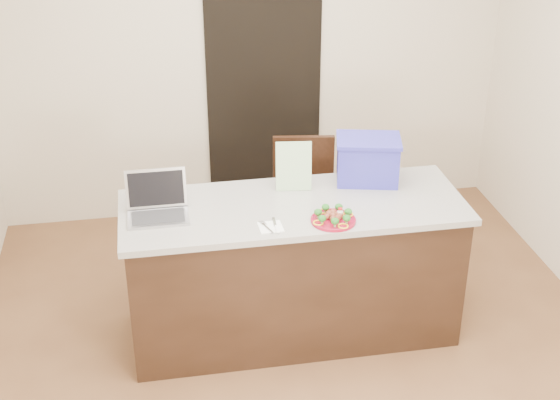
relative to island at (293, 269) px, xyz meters
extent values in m
plane|color=brown|center=(0.00, -0.25, -0.46)|extent=(4.00, 4.00, 0.00)
plane|color=beige|center=(0.00, 1.75, 0.89)|extent=(4.00, 0.00, 4.00)
cube|color=black|center=(0.10, 1.73, 0.54)|extent=(0.90, 0.02, 2.00)
cube|color=black|center=(0.00, 0.00, -0.02)|extent=(2.00, 0.70, 0.88)
cube|color=beige|center=(0.00, 0.00, 0.44)|extent=(2.06, 0.76, 0.04)
cylinder|color=maroon|center=(0.18, -0.24, 0.47)|extent=(0.26, 0.26, 0.02)
torus|color=maroon|center=(0.18, -0.24, 0.47)|extent=(0.26, 0.26, 0.01)
sphere|color=brown|center=(0.18, -0.24, 0.49)|extent=(0.04, 0.04, 0.04)
sphere|color=brown|center=(0.18, -0.28, 0.49)|extent=(0.04, 0.04, 0.04)
sphere|color=brown|center=(0.20, -0.27, 0.49)|extent=(0.04, 0.04, 0.04)
sphere|color=brown|center=(0.22, -0.25, 0.49)|extent=(0.04, 0.04, 0.04)
sphere|color=brown|center=(0.21, -0.23, 0.49)|extent=(0.04, 0.04, 0.04)
sphere|color=brown|center=(0.19, -0.21, 0.49)|extent=(0.04, 0.04, 0.04)
sphere|color=brown|center=(0.16, -0.22, 0.49)|extent=(0.04, 0.04, 0.04)
sphere|color=brown|center=(0.15, -0.24, 0.49)|extent=(0.04, 0.04, 0.04)
ellipsoid|color=#175015|center=(0.16, -0.16, 0.51)|extent=(0.05, 0.05, 0.04)
ellipsoid|color=#175015|center=(0.10, -0.21, 0.51)|extent=(0.05, 0.05, 0.04)
ellipsoid|color=#175015|center=(0.11, -0.29, 0.51)|extent=(0.05, 0.05, 0.04)
ellipsoid|color=#175015|center=(0.17, -0.33, 0.51)|extent=(0.05, 0.05, 0.04)
ellipsoid|color=#175015|center=(0.24, -0.31, 0.51)|extent=(0.05, 0.05, 0.04)
ellipsoid|color=#175015|center=(0.27, -0.24, 0.51)|extent=(0.05, 0.05, 0.04)
ellipsoid|color=#175015|center=(0.23, -0.17, 0.51)|extent=(0.05, 0.05, 0.04)
torus|color=yellow|center=(0.15, -0.15, 0.48)|extent=(0.06, 0.06, 0.01)
torus|color=yellow|center=(0.09, -0.28, 0.48)|extent=(0.06, 0.06, 0.01)
torus|color=yellow|center=(0.22, -0.34, 0.48)|extent=(0.06, 0.06, 0.01)
torus|color=yellow|center=(0.28, -0.21, 0.48)|extent=(0.06, 0.06, 0.01)
cube|color=white|center=(-0.18, -0.25, 0.46)|extent=(0.14, 0.14, 0.01)
cube|color=silver|center=(-0.20, -0.27, 0.47)|extent=(0.05, 0.12, 0.00)
cube|color=silver|center=(-0.20, -0.20, 0.47)|extent=(0.05, 0.06, 0.00)
cube|color=white|center=(-0.15, -0.29, 0.47)|extent=(0.02, 0.08, 0.01)
cube|color=silver|center=(-0.15, -0.20, 0.47)|extent=(0.02, 0.10, 0.00)
cylinder|color=silver|center=(0.23, -0.23, 0.48)|extent=(0.03, 0.03, 0.05)
cylinder|color=silver|center=(0.23, -0.23, 0.52)|extent=(0.02, 0.02, 0.01)
cylinder|color=red|center=(0.23, -0.23, 0.53)|extent=(0.03, 0.03, 0.01)
cylinder|color=red|center=(0.23, -0.23, 0.48)|extent=(0.03, 0.03, 0.02)
cube|color=#A6A5AA|center=(-0.80, -0.03, 0.47)|extent=(0.35, 0.25, 0.02)
cube|color=#A6A5AA|center=(-0.80, 0.09, 0.59)|extent=(0.35, 0.06, 0.23)
cube|color=black|center=(-0.80, 0.09, 0.59)|extent=(0.32, 0.05, 0.20)
cube|color=#29282B|center=(-0.80, -0.04, 0.47)|extent=(0.30, 0.17, 0.00)
cube|color=white|center=(0.04, 0.20, 0.61)|extent=(0.22, 0.07, 0.31)
cube|color=#2D2B9E|center=(0.52, 0.24, 0.59)|extent=(0.43, 0.34, 0.27)
cube|color=#2D2B9E|center=(0.52, 0.24, 0.73)|extent=(0.45, 0.37, 0.02)
cube|color=black|center=(0.24, 0.68, 0.00)|extent=(0.49, 0.49, 0.04)
cube|color=black|center=(0.24, 0.88, 0.27)|extent=(0.43, 0.10, 0.49)
cylinder|color=black|center=(0.06, 0.50, -0.23)|extent=(0.04, 0.04, 0.46)
cylinder|color=black|center=(0.43, 0.50, -0.23)|extent=(0.04, 0.04, 0.46)
cylinder|color=black|center=(0.06, 0.87, -0.23)|extent=(0.04, 0.04, 0.46)
cylinder|color=black|center=(0.43, 0.87, -0.23)|extent=(0.04, 0.04, 0.46)
camera|label=1|loc=(-0.80, -4.02, 2.62)|focal=50.00mm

